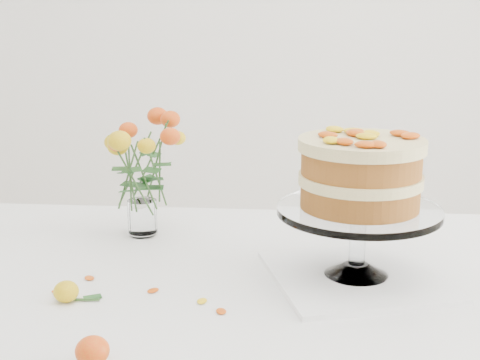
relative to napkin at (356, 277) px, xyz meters
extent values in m
cube|color=tan|center=(-0.27, 0.01, -0.03)|extent=(1.40, 0.90, 0.04)
cylinder|color=tan|center=(-0.89, 0.38, -0.41)|extent=(0.06, 0.06, 0.71)
cube|color=white|center=(-0.27, 0.01, -0.01)|extent=(1.42, 0.92, 0.01)
cube|color=white|center=(-0.27, 0.47, -0.11)|extent=(1.42, 0.01, 0.20)
cube|color=white|center=(0.00, 0.00, 0.00)|extent=(0.40, 0.40, 0.01)
cylinder|color=white|center=(0.00, 0.00, 0.08)|extent=(0.03, 0.03, 0.10)
cylinder|color=white|center=(0.00, 0.00, 0.14)|extent=(0.32, 0.32, 0.01)
cylinder|color=brown|center=(0.00, 0.00, 0.17)|extent=(0.26, 0.26, 0.05)
cylinder|color=beige|center=(0.00, 0.00, 0.20)|extent=(0.27, 0.27, 0.02)
cylinder|color=brown|center=(0.00, 0.00, 0.24)|extent=(0.26, 0.26, 0.05)
cylinder|color=beige|center=(0.00, 0.00, 0.27)|extent=(0.27, 0.27, 0.02)
cylinder|color=white|center=(-0.48, 0.23, 0.00)|extent=(0.06, 0.06, 0.01)
cylinder|color=white|center=(-0.48, 0.23, 0.04)|extent=(0.07, 0.07, 0.08)
ellipsoid|color=yellow|center=(-0.54, -0.15, 0.01)|extent=(0.05, 0.05, 0.04)
cylinder|color=#2C5020|center=(-0.51, -0.15, 0.00)|extent=(0.06, 0.01, 0.00)
ellipsoid|color=red|center=(-0.43, -0.37, 0.02)|extent=(0.05, 0.05, 0.04)
ellipsoid|color=yellow|center=(-0.39, -0.09, 0.00)|extent=(0.03, 0.02, 0.00)
ellipsoid|color=yellow|center=(-0.29, -0.13, 0.00)|extent=(0.03, 0.02, 0.00)
ellipsoid|color=yellow|center=(-0.25, -0.17, 0.00)|extent=(0.03, 0.02, 0.00)
ellipsoid|color=yellow|center=(-0.53, -0.04, 0.00)|extent=(0.03, 0.02, 0.00)
ellipsoid|color=yellow|center=(-0.57, -0.11, 0.00)|extent=(0.03, 0.02, 0.00)
camera|label=1|loc=(-0.13, -1.26, 0.52)|focal=50.00mm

